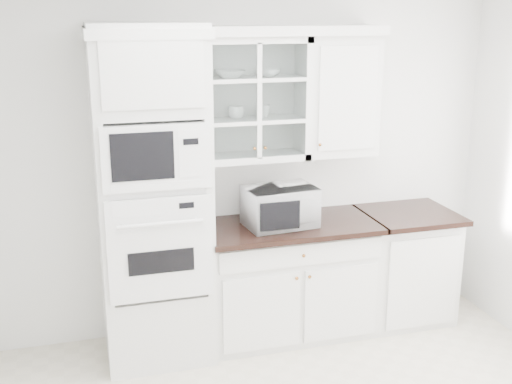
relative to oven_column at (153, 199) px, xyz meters
name	(u,v)px	position (x,y,z in m)	size (l,w,h in m)	color
room_shell	(303,138)	(0.75, -0.99, 0.58)	(4.00, 3.50, 2.70)	white
oven_column	(153,199)	(0.00, 0.00, 0.00)	(0.76, 0.68, 2.40)	silver
base_cabinet_run	(289,278)	(1.03, 0.03, -0.74)	(1.32, 0.67, 0.92)	silver
extra_base_cabinet	(404,264)	(2.03, 0.03, -0.74)	(0.72, 0.67, 0.92)	silver
upper_cabinet_glass	(253,99)	(0.78, 0.17, 0.65)	(0.80, 0.33, 0.90)	silver
upper_cabinet_solid	(339,96)	(1.46, 0.17, 0.65)	(0.55, 0.33, 0.90)	silver
crown_molding	(240,31)	(0.68, 0.14, 1.14)	(2.14, 0.38, 0.07)	white
countertop_microwave	(279,206)	(0.93, 0.00, -0.13)	(0.51, 0.43, 0.30)	white
bowl_a	(229,74)	(0.60, 0.16, 0.84)	(0.22, 0.22, 0.05)	white
bowl_b	(269,72)	(0.91, 0.18, 0.84)	(0.17, 0.17, 0.05)	white
cup_a	(236,112)	(0.65, 0.17, 0.56)	(0.12, 0.12, 0.09)	white
cup_b	(263,111)	(0.86, 0.18, 0.56)	(0.10, 0.10, 0.09)	white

